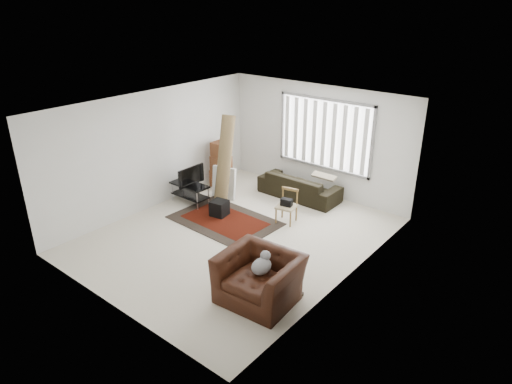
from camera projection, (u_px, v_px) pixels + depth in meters
room at (254, 149)px, 9.10m from camera, size 6.00×6.02×2.71m
persian_rug at (225, 220)px, 10.07m from camera, size 2.33×1.59×0.02m
tv_stand at (190, 189)px, 10.82m from camera, size 0.97×0.43×0.48m
tv at (189, 175)px, 10.68m from camera, size 0.10×0.78×0.45m
subwoofer at (219, 208)px, 10.24m from camera, size 0.40×0.40×0.35m
moving_boxes at (221, 166)px, 11.69m from camera, size 0.48×0.45×1.18m
white_flatpack at (224, 182)px, 11.11m from camera, size 0.63×0.31×0.78m
rolled_rug at (224, 161)px, 10.54m from camera, size 0.45×0.83×2.12m
sofa at (300, 182)px, 11.12m from camera, size 2.03×0.88×0.78m
side_chair at (287, 204)px, 9.88m from camera, size 0.48×0.48×0.75m
armchair at (259, 275)px, 7.32m from camera, size 1.32×1.17×0.92m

